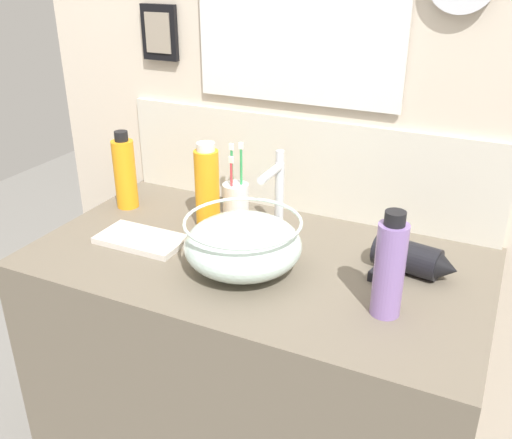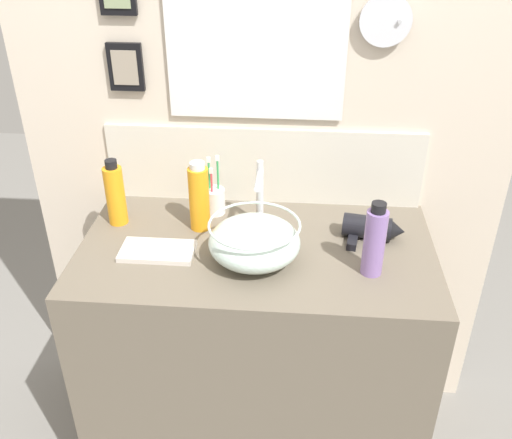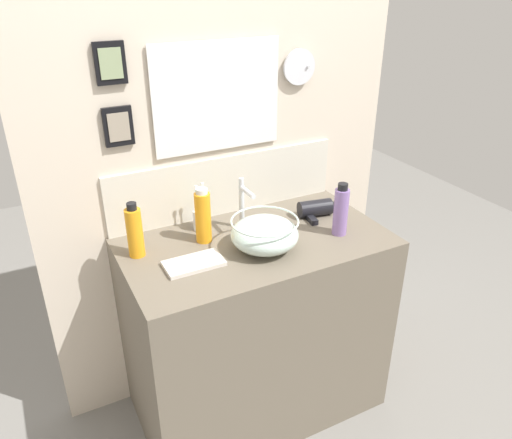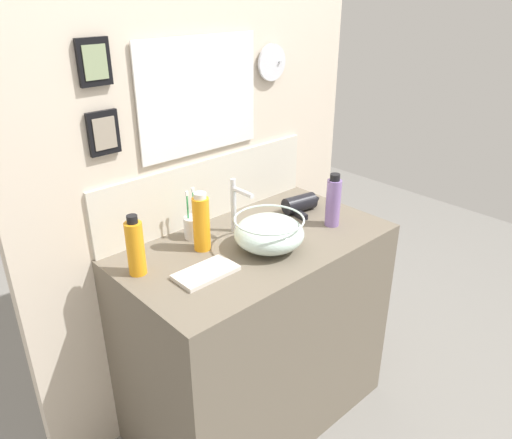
% 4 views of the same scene
% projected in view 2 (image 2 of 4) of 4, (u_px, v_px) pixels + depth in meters
% --- Properties ---
extents(vanity_counter, '(1.12, 0.62, 0.92)m').
position_uv_depth(vanity_counter, '(256.00, 355.00, 2.02)').
color(vanity_counter, '#6B6051').
rests_on(vanity_counter, ground).
extents(back_panel, '(1.68, 0.09, 2.56)m').
position_uv_depth(back_panel, '(264.00, 100.00, 1.89)').
color(back_panel, beige).
rests_on(back_panel, ground).
extents(glass_bowl_sink, '(0.27, 0.27, 0.13)m').
position_uv_depth(glass_bowl_sink, '(253.00, 241.00, 1.69)').
color(glass_bowl_sink, silver).
rests_on(glass_bowl_sink, vanity_counter).
extents(faucet, '(0.02, 0.13, 0.23)m').
position_uv_depth(faucet, '(258.00, 191.00, 1.83)').
color(faucet, silver).
rests_on(faucet, vanity_counter).
extents(hair_drier, '(0.20, 0.14, 0.08)m').
position_uv_depth(hair_drier, '(371.00, 228.00, 1.81)').
color(hair_drier, black).
rests_on(hair_drier, vanity_counter).
extents(toothbrush_cup, '(0.07, 0.07, 0.21)m').
position_uv_depth(toothbrush_cup, '(214.00, 200.00, 1.95)').
color(toothbrush_cup, white).
rests_on(toothbrush_cup, vanity_counter).
extents(lotion_bottle, '(0.07, 0.07, 0.24)m').
position_uv_depth(lotion_bottle, '(199.00, 197.00, 1.83)').
color(lotion_bottle, orange).
rests_on(lotion_bottle, vanity_counter).
extents(spray_bottle, '(0.06, 0.06, 0.23)m').
position_uv_depth(spray_bottle, '(115.00, 194.00, 1.87)').
color(spray_bottle, orange).
rests_on(spray_bottle, vanity_counter).
extents(shampoo_bottle, '(0.06, 0.06, 0.23)m').
position_uv_depth(shampoo_bottle, '(375.00, 241.00, 1.62)').
color(shampoo_bottle, '#8C6BB2').
rests_on(shampoo_bottle, vanity_counter).
extents(hand_towel, '(0.23, 0.12, 0.02)m').
position_uv_depth(hand_towel, '(158.00, 251.00, 1.76)').
color(hand_towel, silver).
rests_on(hand_towel, vanity_counter).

